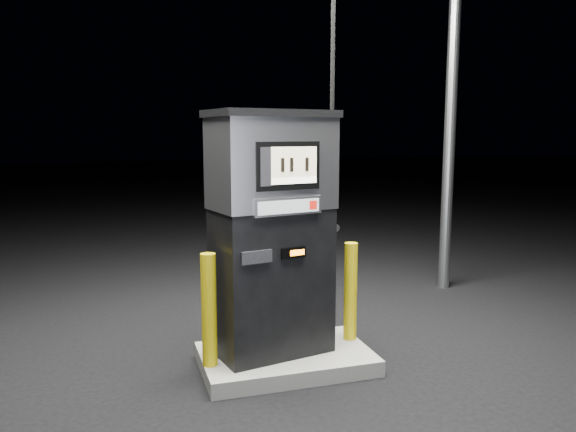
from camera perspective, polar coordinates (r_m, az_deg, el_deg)
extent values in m
plane|color=black|center=(5.56, -0.23, -15.02)|extent=(80.00, 80.00, 0.00)
cube|color=gray|center=(5.53, -0.23, -14.31)|extent=(1.60, 1.00, 0.15)
cylinder|color=gray|center=(8.21, 16.12, 8.37)|extent=(0.16, 0.16, 4.50)
cube|color=black|center=(5.30, -1.67, -6.61)|extent=(1.15, 0.81, 1.38)
cube|color=silver|center=(5.13, -1.72, 5.35)|extent=(1.17, 0.84, 0.83)
cube|color=black|center=(5.12, -1.74, 10.33)|extent=(1.23, 0.89, 0.07)
cube|color=black|center=(4.85, 0.02, 5.10)|extent=(0.61, 0.16, 0.42)
cube|color=#CABA92|center=(4.86, 0.64, 5.50)|extent=(0.44, 0.10, 0.26)
cube|color=white|center=(4.87, 0.64, 3.62)|extent=(0.44, 0.10, 0.06)
cube|color=silver|center=(4.88, 0.02, 0.98)|extent=(0.65, 0.17, 0.15)
cube|color=#A0A3A8|center=(4.87, 0.13, 0.95)|extent=(0.59, 0.13, 0.12)
cube|color=#AE140B|center=(4.99, 2.57, 1.13)|extent=(0.08, 0.02, 0.08)
cube|color=black|center=(4.98, 0.56, -3.75)|extent=(0.24, 0.07, 0.10)
cube|color=orange|center=(4.99, 0.96, -3.74)|extent=(0.14, 0.03, 0.05)
cube|color=black|center=(4.82, -3.19, -4.19)|extent=(0.29, 0.09, 0.11)
cube|color=black|center=(5.49, 3.67, -1.11)|extent=(0.15, 0.22, 0.27)
cylinder|color=gray|center=(5.52, 4.24, -1.05)|extent=(0.13, 0.25, 0.08)
cylinder|color=black|center=(5.47, 4.60, 18.18)|extent=(0.05, 0.05, 3.41)
cylinder|color=yellow|center=(5.08, -8.03, -9.43)|extent=(0.14, 0.14, 1.02)
cylinder|color=yellow|center=(5.70, 6.36, -7.62)|extent=(0.15, 0.15, 0.99)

